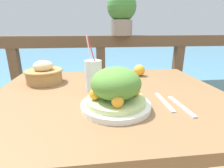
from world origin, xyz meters
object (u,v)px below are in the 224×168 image
object	(u,v)px
salad_plate	(116,91)
potted_plant	(122,12)
drink_glass	(93,75)
bread_basket	(44,74)

from	to	relation	value
salad_plate	potted_plant	size ratio (longest dim) A/B	0.77
drink_glass	potted_plant	xyz separation A→B (m)	(0.24, 0.67, 0.33)
drink_glass	salad_plate	bearing A→B (deg)	-69.52
drink_glass	bread_basket	distance (m)	0.30
salad_plate	potted_plant	world-z (taller)	potted_plant
drink_glass	bread_basket	xyz separation A→B (m)	(-0.26, 0.15, -0.02)
salad_plate	bread_basket	distance (m)	0.49
drink_glass	bread_basket	bearing A→B (deg)	149.87
bread_basket	potted_plant	world-z (taller)	potted_plant
salad_plate	drink_glass	bearing A→B (deg)	110.48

